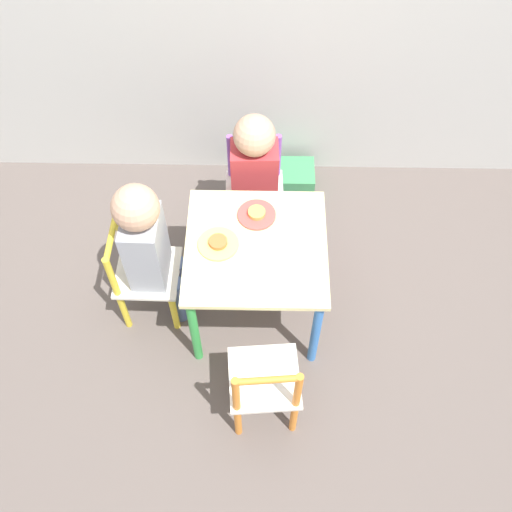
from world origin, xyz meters
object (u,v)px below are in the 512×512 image
(kids_table, at_px, (256,257))
(plate_left, at_px, (218,243))
(chair_purple, at_px, (254,191))
(chair_yellow, at_px, (143,274))
(child_back, at_px, (255,172))
(storage_bin, at_px, (284,178))
(child_left, at_px, (149,244))
(chair_orange, at_px, (265,386))
(plate_back, at_px, (257,214))

(kids_table, xyz_separation_m, plate_left, (-0.14, 0.00, 0.09))
(plate_left, bearing_deg, chair_purple, 74.72)
(kids_table, xyz_separation_m, chair_yellow, (-0.47, 0.01, -0.15))
(chair_purple, relative_size, child_back, 0.71)
(child_back, distance_m, storage_bin, 0.51)
(kids_table, distance_m, plate_left, 0.17)
(child_left, height_order, plate_left, child_left)
(plate_left, bearing_deg, child_back, 72.36)
(chair_purple, relative_size, storage_bin, 1.72)
(chair_orange, relative_size, storage_bin, 1.72)
(plate_left, distance_m, plate_back, 0.20)
(chair_purple, height_order, plate_left, chair_purple)
(child_back, height_order, storage_bin, child_back)
(kids_table, relative_size, chair_yellow, 1.06)
(chair_orange, distance_m, storage_bin, 1.20)
(chair_purple, xyz_separation_m, storage_bin, (0.15, 0.24, -0.19))
(child_back, relative_size, plate_back, 4.78)
(chair_purple, height_order, storage_bin, chair_purple)
(kids_table, height_order, plate_left, plate_left)
(kids_table, height_order, child_left, child_left)
(chair_purple, height_order, child_back, child_back)
(kids_table, height_order, child_back, child_back)
(plate_back, bearing_deg, child_left, -161.76)
(child_left, relative_size, storage_bin, 2.61)
(child_back, xyz_separation_m, plate_back, (0.01, -0.27, 0.05))
(chair_orange, height_order, plate_back, chair_orange)
(plate_back, bearing_deg, chair_orange, -86.24)
(plate_back, xyz_separation_m, storage_bin, (0.13, 0.57, -0.43))
(chair_yellow, distance_m, child_left, 0.23)
(plate_left, bearing_deg, chair_yellow, 178.40)
(chair_orange, bearing_deg, plate_back, -91.15)
(storage_bin, bearing_deg, child_left, -127.48)
(kids_table, relative_size, child_left, 0.70)
(chair_orange, xyz_separation_m, plate_left, (-0.18, 0.47, 0.24))
(plate_back, height_order, storage_bin, plate_back)
(child_back, height_order, plate_left, child_back)
(chair_orange, xyz_separation_m, child_back, (-0.05, 0.88, 0.19))
(chair_purple, bearing_deg, chair_yellow, -136.48)
(chair_orange, bearing_deg, kids_table, -90.00)
(plate_left, bearing_deg, storage_bin, 69.04)
(chair_orange, xyz_separation_m, plate_back, (-0.04, 0.61, 0.24))
(kids_table, relative_size, chair_purple, 1.06)
(chair_orange, height_order, plate_left, chair_orange)
(kids_table, xyz_separation_m, storage_bin, (0.13, 0.72, -0.34))
(storage_bin, bearing_deg, plate_back, -102.83)
(child_left, relative_size, plate_back, 5.12)
(plate_left, height_order, plate_back, same)
(child_left, relative_size, child_back, 1.07)
(chair_yellow, bearing_deg, child_left, -90.00)
(child_back, bearing_deg, child_left, -136.60)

